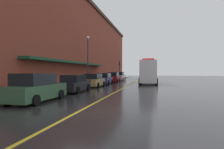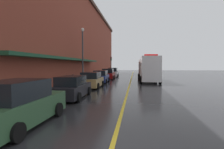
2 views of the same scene
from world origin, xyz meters
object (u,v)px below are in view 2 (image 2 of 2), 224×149
object	(u,v)px
parking_meter_0	(65,81)
street_lamp_left	(83,49)
parked_car_2	(92,80)
box_truck	(148,69)
parked_car_5	(113,73)
traffic_light_near	(111,62)
parked_car_3	(101,77)
parked_car_4	(108,74)
parked_car_1	(72,88)
parked_car_0	(18,105)
parking_meter_1	(46,85)
parking_meter_2	(73,79)

from	to	relation	value
parking_meter_0	street_lamp_left	size ratio (longest dim) A/B	0.19
parked_car_2	parking_meter_0	world-z (taller)	parked_car_2
box_truck	street_lamp_left	xyz separation A→B (m)	(-8.53, -4.62, 2.59)
parked_car_5	traffic_light_near	xyz separation A→B (m)	(-1.44, 7.69, 2.29)
parked_car_3	parked_car_4	world-z (taller)	parked_car_4
parked_car_1	parked_car_4	distance (m)	17.77
parked_car_0	parking_meter_1	distance (m)	5.13
parking_meter_0	parking_meter_1	size ratio (longest dim) A/B	1.00
parked_car_1	parking_meter_1	size ratio (longest dim) A/B	3.51
parked_car_2	parking_meter_2	bearing A→B (deg)	142.67
parked_car_3	parking_meter_1	world-z (taller)	parked_car_3
street_lamp_left	traffic_light_near	distance (m)	21.90
box_truck	parking_meter_1	size ratio (longest dim) A/B	6.74
parking_meter_0	parking_meter_1	xyz separation A→B (m)	(0.00, -3.37, 0.00)
parking_meter_0	parked_car_3	bearing A→B (deg)	81.78
box_truck	parking_meter_0	distance (m)	14.26
parked_car_2	parked_car_5	size ratio (longest dim) A/B	0.91
parked_car_3	parking_meter_2	xyz separation A→B (m)	(-1.34, -7.32, 0.27)
parked_car_2	parking_meter_0	bearing A→B (deg)	159.31
box_truck	parked_car_5	bearing A→B (deg)	-147.59
parked_car_5	parking_meter_1	bearing A→B (deg)	175.21
parked_car_3	parked_car_4	distance (m)	6.27
parking_meter_2	traffic_light_near	size ratio (longest dim) A/B	0.31
parked_car_1	parked_car_3	size ratio (longest dim) A/B	1.00
parking_meter_1	parked_car_0	bearing A→B (deg)	-73.54
parked_car_4	traffic_light_near	bearing A→B (deg)	4.03
parking_meter_1	parked_car_5	bearing A→B (deg)	86.53
parked_car_3	parked_car_5	world-z (taller)	parked_car_5
parked_car_2	parking_meter_2	xyz separation A→B (m)	(-1.39, -1.86, 0.28)
parking_meter_0	parked_car_5	bearing A→B (deg)	85.99
parked_car_3	parking_meter_2	size ratio (longest dim) A/B	3.51
parked_car_2	parked_car_5	bearing A→B (deg)	-0.95
parking_meter_1	parking_meter_2	size ratio (longest dim) A/B	1.00
parking_meter_2	parked_car_0	bearing A→B (deg)	-81.91
parking_meter_0	street_lamp_left	distance (m)	7.96
parked_car_0	parked_car_4	size ratio (longest dim) A/B	1.05
parked_car_5	box_truck	distance (m)	11.55
parked_car_4	parked_car_2	bearing A→B (deg)	178.40
box_truck	parked_car_3	bearing A→B (deg)	-70.17
parked_car_0	parking_meter_1	size ratio (longest dim) A/B	3.49
parking_meter_2	street_lamp_left	world-z (taller)	street_lamp_left
parked_car_1	parked_car_3	distance (m)	11.50
parked_car_5	street_lamp_left	xyz separation A→B (m)	(-2.10, -14.17, 3.54)
box_truck	street_lamp_left	bearing A→B (deg)	-63.08
parked_car_2	parking_meter_1	xyz separation A→B (m)	(-1.39, -7.16, 0.28)
parked_car_1	parked_car_0	bearing A→B (deg)	178.54
parked_car_1	box_truck	world-z (taller)	box_truck
parked_car_3	parking_meter_1	size ratio (longest dim) A/B	3.51
parked_car_1	parking_meter_0	bearing A→B (deg)	31.15
parked_car_2	parked_car_3	size ratio (longest dim) A/B	0.94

